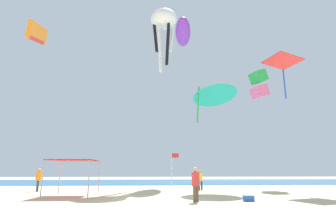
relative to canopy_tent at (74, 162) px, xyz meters
name	(u,v)px	position (x,y,z in m)	size (l,w,h in m)	color
ground	(155,201)	(5.61, -2.99, -2.33)	(110.00, 110.00, 0.10)	beige
ocean_strip	(154,182)	(5.61, 22.08, -2.26)	(110.00, 19.72, 0.03)	#28608C
canopy_tent	(74,162)	(0.00, 0.00, 0.00)	(2.95, 3.20, 2.40)	#B2B2B7
person_near_tent	(38,178)	(-4.02, 4.10, -1.17)	(0.45, 0.47, 1.88)	#33384C
person_leftmost	(200,178)	(9.66, 5.04, -1.26)	(0.42, 0.41, 1.74)	#33384C
person_central	(196,181)	(7.82, -3.94, -1.18)	(0.44, 0.44, 1.86)	brown
banner_flag	(173,168)	(7.06, 3.02, -0.39)	(0.61, 0.06, 3.06)	silver
cooler_box	(249,198)	(10.83, -3.71, -2.10)	(0.57, 0.37, 0.35)	blue
kite_box_green	(259,84)	(17.26, 8.70, 8.89)	(2.13, 1.92, 3.40)	green
kite_inflatable_purple	(183,33)	(9.53, 15.50, 18.91)	(3.19, 7.61, 2.77)	purple
kite_delta_teal	(214,93)	(10.94, 3.83, 6.34)	(5.23, 5.26, 3.76)	teal
kite_parafoil_orange	(38,34)	(-7.95, 9.28, 14.70)	(1.72, 6.48, 3.98)	orange
kite_diamond_red	(282,63)	(17.33, 3.31, 9.14)	(3.28, 3.30, 3.87)	red
kite_octopus_white	(164,22)	(6.53, 9.86, 17.00)	(3.35, 3.35, 7.54)	white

